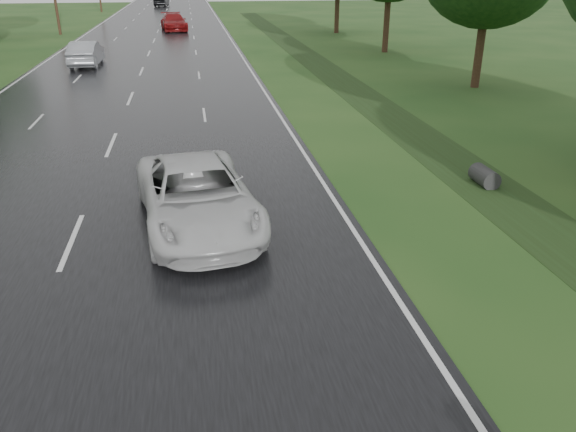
# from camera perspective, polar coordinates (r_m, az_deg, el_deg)

# --- Properties ---
(road) EXTENTS (14.00, 180.00, 0.04)m
(road) POSITION_cam_1_polar(r_m,az_deg,el_deg) (50.04, -13.62, 16.50)
(road) COLOR black
(road) RESTS_ON ground
(edge_stripe_east) EXTENTS (0.12, 180.00, 0.01)m
(edge_stripe_east) POSITION_cam_1_polar(r_m,az_deg,el_deg) (50.08, -5.57, 17.07)
(edge_stripe_east) COLOR silver
(edge_stripe_east) RESTS_ON road
(edge_stripe_west) EXTENTS (0.12, 180.00, 0.01)m
(edge_stripe_west) POSITION_cam_1_polar(r_m,az_deg,el_deg) (50.90, -21.49, 15.71)
(edge_stripe_west) COLOR silver
(edge_stripe_west) RESTS_ON road
(center_line) EXTENTS (0.12, 180.00, 0.01)m
(center_line) POSITION_cam_1_polar(r_m,az_deg,el_deg) (50.04, -13.62, 16.53)
(center_line) COLOR silver
(center_line) RESTS_ON road
(drainage_ditch) EXTENTS (2.20, 120.00, 0.56)m
(drainage_ditch) POSITION_cam_1_polar(r_m,az_deg,el_deg) (25.48, 10.16, 10.12)
(drainage_ditch) COLOR #1F3113
(drainage_ditch) RESTS_ON ground
(white_pickup) EXTENTS (3.37, 6.01, 1.59)m
(white_pickup) POSITION_cam_1_polar(r_m,az_deg,el_deg) (13.97, -9.23, 2.04)
(white_pickup) COLOR silver
(white_pickup) RESTS_ON road
(silver_sedan) EXTENTS (1.72, 4.78, 1.57)m
(silver_sedan) POSITION_cam_1_polar(r_m,az_deg,el_deg) (40.22, -19.83, 15.27)
(silver_sedan) COLOR #93969C
(silver_sedan) RESTS_ON road
(far_car_red) EXTENTS (3.02, 5.98, 1.67)m
(far_car_red) POSITION_cam_1_polar(r_m,az_deg,el_deg) (61.27, -11.53, 18.75)
(far_car_red) COLOR maroon
(far_car_red) RESTS_ON road
(far_car_dark) EXTENTS (2.39, 5.35, 1.70)m
(far_car_dark) POSITION_cam_1_polar(r_m,az_deg,el_deg) (100.47, -12.73, 20.54)
(far_car_dark) COLOR black
(far_car_dark) RESTS_ON road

